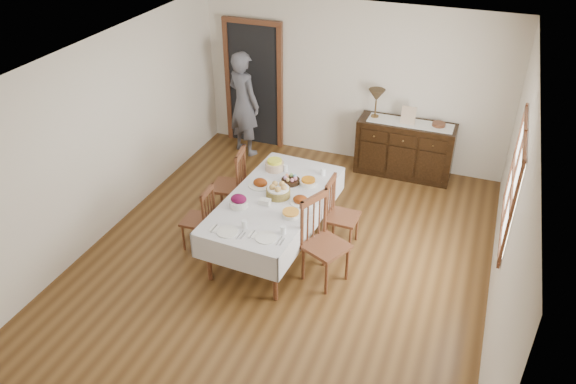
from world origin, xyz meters
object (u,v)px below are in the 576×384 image
(sideboard, at_px, (405,149))
(person, at_px, (244,100))
(dining_table, at_px, (275,204))
(table_lamp, at_px, (377,96))
(chair_left_far, at_px, (232,183))
(chair_left_near, at_px, (201,217))
(chair_right_far, at_px, (339,213))
(chair_right_near, at_px, (322,240))

(sideboard, distance_m, person, 2.74)
(dining_table, height_order, table_lamp, table_lamp)
(chair_left_far, xyz_separation_m, person, (-0.65, 1.85, 0.42))
(sideboard, bearing_deg, dining_table, -115.53)
(table_lamp, bearing_deg, chair_left_near, -118.61)
(chair_left_near, height_order, table_lamp, table_lamp)
(chair_right_far, xyz_separation_m, sideboard, (0.44, 2.16, -0.04))
(chair_left_near, bearing_deg, chair_right_far, 109.46)
(chair_right_near, bearing_deg, table_lamp, 26.56)
(chair_left_far, bearing_deg, chair_right_far, 76.09)
(dining_table, xyz_separation_m, person, (-1.49, 2.33, 0.28))
(person, height_order, table_lamp, person)
(chair_left_near, bearing_deg, person, -170.71)
(chair_left_near, height_order, chair_right_far, chair_right_far)
(chair_right_far, bearing_deg, chair_left_far, 86.53)
(chair_left_near, bearing_deg, table_lamp, 148.16)
(sideboard, distance_m, table_lamp, 0.96)
(chair_left_far, relative_size, person, 0.55)
(dining_table, xyz_separation_m, chair_left_far, (-0.84, 0.48, -0.14))
(chair_left_near, xyz_separation_m, person, (-0.59, 2.67, 0.49))
(dining_table, distance_m, person, 2.78)
(chair_left_near, xyz_separation_m, table_lamp, (1.57, 2.88, 0.80))
(sideboard, xyz_separation_m, table_lamp, (-0.52, 0.03, 0.80))
(chair_left_far, bearing_deg, chair_left_near, -13.01)
(chair_right_near, relative_size, chair_right_far, 1.16)
(chair_left_near, distance_m, person, 2.78)
(dining_table, relative_size, chair_left_far, 2.18)
(chair_right_near, distance_m, sideboard, 2.93)
(chair_right_far, xyz_separation_m, table_lamp, (-0.08, 2.19, 0.77))
(chair_left_near, height_order, sideboard, same)
(chair_left_far, distance_m, chair_right_near, 1.82)
(chair_left_far, height_order, chair_right_far, chair_left_far)
(chair_right_near, distance_m, table_lamp, 3.00)
(chair_left_near, height_order, chair_left_far, chair_left_far)
(chair_right_near, relative_size, person, 0.59)
(person, bearing_deg, table_lamp, -150.31)
(chair_right_near, bearing_deg, person, 64.53)
(dining_table, distance_m, table_lamp, 2.69)
(dining_table, bearing_deg, chair_left_near, -155.92)
(chair_left_far, bearing_deg, table_lamp, 134.40)
(chair_right_near, bearing_deg, chair_left_far, 86.53)
(dining_table, bearing_deg, sideboard, 67.72)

